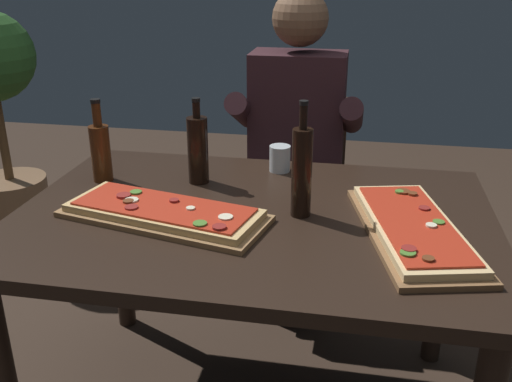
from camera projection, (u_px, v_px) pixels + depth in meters
name	position (u px, v px, depth m)	size (l,w,h in m)	color
dining_table	(253.00, 242.00, 1.72)	(1.40, 0.96, 0.74)	black
pizza_rectangular_front	(164.00, 213.00, 1.64)	(0.63, 0.36, 0.05)	olive
pizza_rectangular_left	(413.00, 228.00, 1.54)	(0.37, 0.62, 0.05)	brown
wine_bottle_dark	(101.00, 150.00, 1.89)	(0.07, 0.07, 0.28)	#47230F
oil_bottle_amber	(198.00, 149.00, 1.87)	(0.07, 0.07, 0.29)	black
vinegar_bottle_green	(302.00, 171.00, 1.62)	(0.06, 0.06, 0.34)	black
tumbler_near_camera	(280.00, 158.00, 2.00)	(0.07, 0.07, 0.09)	silver
diner_chair	(297.00, 187.00, 2.55)	(0.44, 0.44, 0.87)	#3D2B1E
seated_diner	(296.00, 140.00, 2.34)	(0.53, 0.41, 1.33)	#23232D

